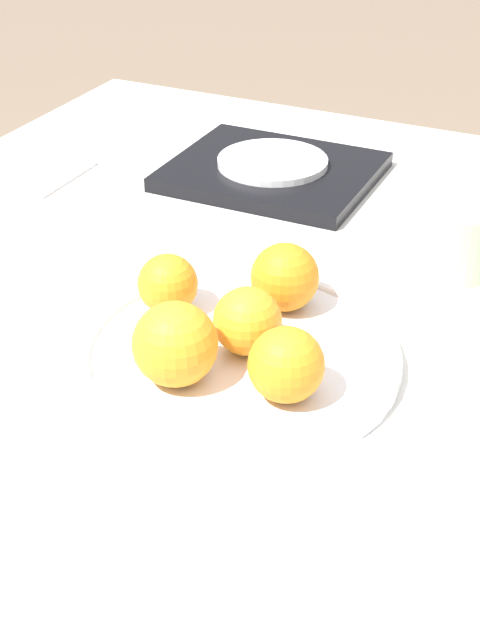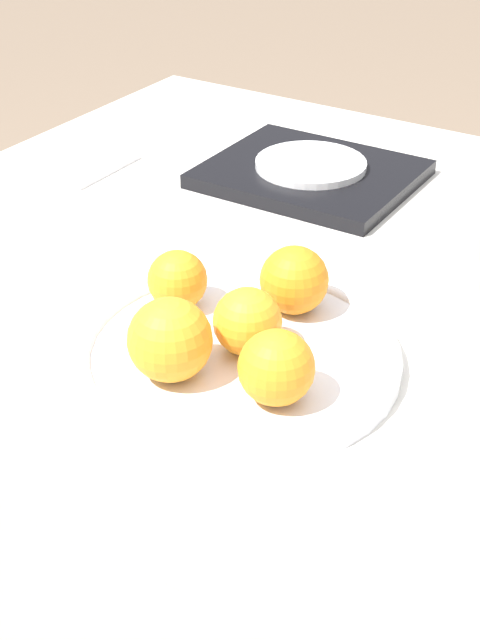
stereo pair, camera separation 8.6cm
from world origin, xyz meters
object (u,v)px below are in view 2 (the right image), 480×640
orange_0 (177,280)px  orange_2 (276,368)px  orange_3 (247,322)px  water_glass (480,410)px  cup_1 (478,253)px  napkin (71,161)px  fruit_platter (240,354)px  side_plate (311,164)px  orange_1 (171,340)px  serving_tray (310,174)px  orange_4 (294,280)px

orange_0 → orange_2: bearing=-26.7°
orange_3 → water_glass: 0.24m
orange_2 → cup_1: (0.07, 0.32, -0.01)m
water_glass → napkin: water_glass is taller
fruit_platter → water_glass: 0.25m
orange_0 → orange_3: orange_3 is taller
side_plate → orange_1: bearing=-76.4°
orange_0 → side_plate: orange_0 is taller
serving_tray → napkin: size_ratio=1.87×
orange_1 → orange_4: (0.04, 0.16, -0.00)m
water_glass → cup_1: size_ratio=1.17×
orange_0 → napkin: orange_0 is taller
cup_1 → orange_4: bearing=-127.6°
fruit_platter → orange_2: bearing=-35.1°
fruit_platter → cup_1: cup_1 is taller
fruit_platter → side_plate: size_ratio=2.04×
orange_3 → cup_1: same height
orange_2 → napkin: orange_2 is taller
orange_1 → water_glass: water_glass is taller
orange_0 → water_glass: water_glass is taller
fruit_platter → orange_0: (-0.10, 0.04, 0.04)m
fruit_platter → serving_tray: (-0.15, 0.43, -0.00)m
orange_0 → orange_2: size_ratio=0.90×
serving_tray → napkin: bearing=-158.0°
orange_1 → napkin: size_ratio=0.54×
orange_1 → orange_2: size_ratio=1.14×
orange_1 → orange_2: orange_1 is taller
orange_4 → napkin: bearing=157.4°
water_glass → cup_1: water_glass is taller
serving_tray → orange_2: bearing=-65.1°
orange_0 → water_glass: (0.34, -0.05, 0.00)m
napkin → fruit_platter: bearing=-31.7°
orange_0 → orange_1: bearing=-57.0°
orange_2 → orange_3: orange_2 is taller
cup_1 → napkin: (-0.62, 0.03, -0.04)m
water_glass → cup_1: (-0.10, 0.28, -0.01)m
orange_1 → orange_3: orange_1 is taller
fruit_platter → napkin: (-0.48, 0.30, -0.01)m
water_glass → serving_tray: bearing=131.9°
fruit_platter → orange_4: 0.10m
fruit_platter → orange_3: size_ratio=4.71×
serving_tray → side_plate: bearing=0.0°
orange_0 → orange_2: orange_2 is taller
orange_1 → orange_4: orange_1 is taller
fruit_platter → napkin: size_ratio=2.13×
serving_tray → fruit_platter: bearing=-70.4°
orange_2 → side_plate: bearing=114.9°
water_glass → napkin: bearing=156.9°
orange_0 → cup_1: size_ratio=0.74×
orange_2 → cup_1: 0.33m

